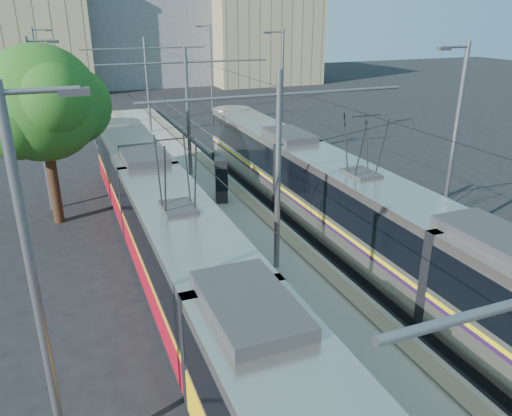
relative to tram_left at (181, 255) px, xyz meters
name	(u,v)px	position (x,y,z in m)	size (l,w,h in m)	color
platform	(206,193)	(3.60, 9.53, -1.56)	(4.00, 50.00, 0.30)	gray
tactile_strip_left	(179,194)	(2.15, 9.53, -1.40)	(0.70, 50.00, 0.01)	gray
tactile_strip_right	(232,187)	(5.05, 9.53, -1.40)	(0.70, 50.00, 0.01)	gray
rails	(206,196)	(3.60, 9.53, -1.69)	(8.71, 70.00, 0.03)	gray
tram_left	(181,255)	(0.00, 0.00, 0.00)	(2.43, 30.28, 5.50)	black
tram_right	(358,210)	(7.20, 0.89, 0.15)	(2.43, 31.51, 5.50)	black
catenary	(221,120)	(3.60, 6.69, 2.82)	(9.20, 70.00, 7.00)	slate
street_lamps	(183,103)	(3.60, 13.53, 2.47)	(15.18, 38.22, 8.00)	slate
shelter	(221,179)	(3.90, 7.83, -0.29)	(0.81, 1.08, 2.14)	black
tree	(50,104)	(-3.31, 8.93, 3.60)	(5.40, 4.99, 7.84)	#382314
building_left	(13,32)	(-6.40, 52.53, 5.16)	(16.32, 12.24, 13.71)	tan
building_centre	(145,15)	(9.60, 56.53, 6.90)	(18.36, 14.28, 17.19)	gray
building_right	(261,38)	(23.60, 50.53, 4.03)	(14.28, 10.20, 11.45)	tan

